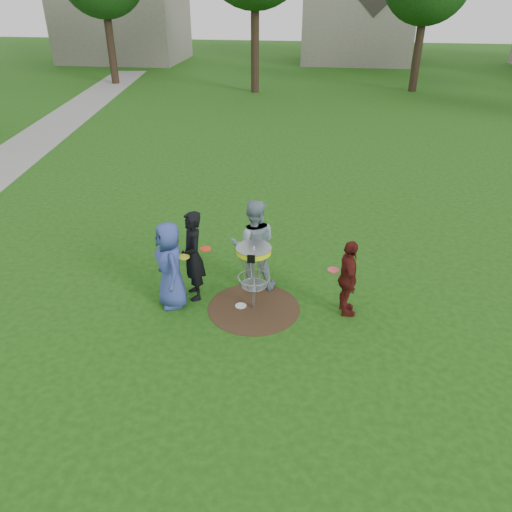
# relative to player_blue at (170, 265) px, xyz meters

# --- Properties ---
(ground) EXTENTS (100.00, 100.00, 0.00)m
(ground) POSITION_rel_player_blue_xyz_m (1.60, 0.06, -0.87)
(ground) COLOR #19470F
(ground) RESTS_ON ground
(dirt_patch) EXTENTS (1.80, 1.80, 0.01)m
(dirt_patch) POSITION_rel_player_blue_xyz_m (1.60, 0.06, -0.87)
(dirt_patch) COLOR #47331E
(dirt_patch) RESTS_ON ground
(concrete_path) EXTENTS (7.75, 39.92, 0.02)m
(concrete_path) POSITION_rel_player_blue_xyz_m (-8.40, 8.06, -0.86)
(concrete_path) COLOR #9E9E99
(concrete_path) RESTS_ON ground
(player_blue) EXTENTS (0.92, 1.02, 1.75)m
(player_blue) POSITION_rel_player_blue_xyz_m (0.00, 0.00, 0.00)
(player_blue) COLOR #364697
(player_blue) RESTS_ON ground
(player_black) EXTENTS (0.69, 0.80, 1.84)m
(player_black) POSITION_rel_player_blue_xyz_m (0.36, 0.33, 0.05)
(player_black) COLOR black
(player_black) RESTS_ON ground
(player_grey) EXTENTS (1.04, 0.86, 1.93)m
(player_grey) POSITION_rel_player_blue_xyz_m (1.48, 0.87, 0.09)
(player_grey) COLOR #7B949F
(player_grey) RESTS_ON ground
(player_maroon) EXTENTS (0.51, 0.95, 1.53)m
(player_maroon) POSITION_rel_player_blue_xyz_m (3.35, 0.15, -0.11)
(player_maroon) COLOR #541713
(player_maroon) RESTS_ON ground
(disc_on_grass) EXTENTS (0.22, 0.22, 0.02)m
(disc_on_grass) POSITION_rel_player_blue_xyz_m (1.34, 0.09, -0.86)
(disc_on_grass) COLOR white
(disc_on_grass) RESTS_ON ground
(disc_golf_basket) EXTENTS (0.66, 0.67, 1.38)m
(disc_golf_basket) POSITION_rel_player_blue_xyz_m (1.60, 0.06, 0.15)
(disc_golf_basket) COLOR #9EA0A5
(disc_golf_basket) RESTS_ON ground
(held_discs) EXTENTS (3.01, 0.81, 0.26)m
(held_discs) POSITION_rel_player_blue_xyz_m (1.38, 0.25, 0.21)
(held_discs) COLOR #C7D818
(held_discs) RESTS_ON ground
(house_row) EXTENTS (44.50, 10.65, 11.62)m
(house_row) POSITION_rel_player_blue_xyz_m (6.38, 33.13, 3.27)
(house_row) COLOR gray
(house_row) RESTS_ON ground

